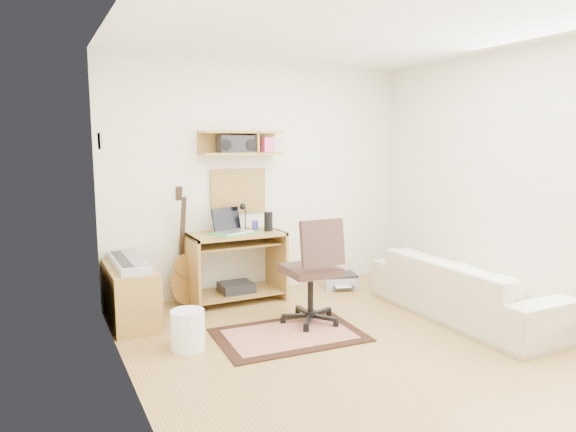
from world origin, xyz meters
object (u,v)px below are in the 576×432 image
task_chair (311,270)px  printer (339,280)px  cabinet (130,294)px  sofa (466,278)px  desk (236,267)px

task_chair → printer: size_ratio=2.63×
cabinet → sofa: 3.24m
cabinet → printer: 2.45m
desk → cabinet: (-1.14, -0.18, -0.10)m
desk → sofa: bearing=-39.5°
sofa → cabinet: bearing=65.9°
task_chair → cabinet: 1.73m
printer → sofa: 1.58m
cabinet → desk: bearing=8.7°
task_chair → sofa: bearing=-18.9°
task_chair → cabinet: task_chair is taller
printer → sofa: (0.52, -1.46, 0.31)m
desk → task_chair: bearing=-68.6°
desk → printer: 1.33m
task_chair → desk: bearing=112.6°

